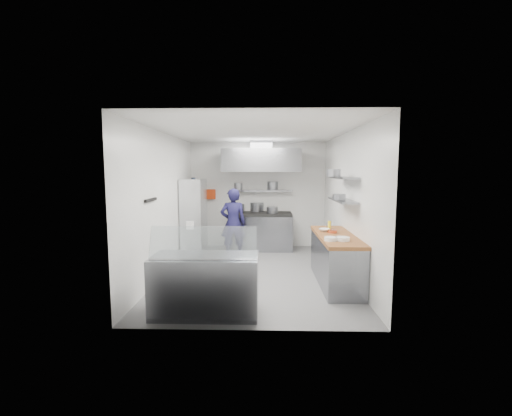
{
  "coord_description": "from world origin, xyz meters",
  "views": [
    {
      "loc": [
        0.19,
        -6.71,
        2.05
      ],
      "look_at": [
        0.0,
        0.6,
        1.25
      ],
      "focal_mm": 24.0,
      "sensor_mm": 36.0,
      "label": 1
    }
  ],
  "objects_px": {
    "chef": "(233,223)",
    "display_case": "(205,285)",
    "wire_rack": "(194,217)",
    "gas_range": "(261,232)"
  },
  "relations": [
    {
      "from": "gas_range",
      "to": "chef",
      "type": "distance_m",
      "value": 1.16
    },
    {
      "from": "chef",
      "to": "display_case",
      "type": "bearing_deg",
      "value": 80.54
    },
    {
      "from": "wire_rack",
      "to": "display_case",
      "type": "xyz_separation_m",
      "value": [
        0.87,
        -3.48,
        -0.5
      ]
    },
    {
      "from": "gas_range",
      "to": "wire_rack",
      "type": "distance_m",
      "value": 1.81
    },
    {
      "from": "gas_range",
      "to": "chef",
      "type": "relative_size",
      "value": 0.97
    },
    {
      "from": "chef",
      "to": "display_case",
      "type": "distance_m",
      "value": 3.25
    },
    {
      "from": "chef",
      "to": "display_case",
      "type": "xyz_separation_m",
      "value": [
        -0.1,
        -3.22,
        -0.4
      ]
    },
    {
      "from": "gas_range",
      "to": "wire_rack",
      "type": "height_order",
      "value": "wire_rack"
    },
    {
      "from": "gas_range",
      "to": "chef",
      "type": "height_order",
      "value": "chef"
    },
    {
      "from": "wire_rack",
      "to": "chef",
      "type": "bearing_deg",
      "value": -14.81
    }
  ]
}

